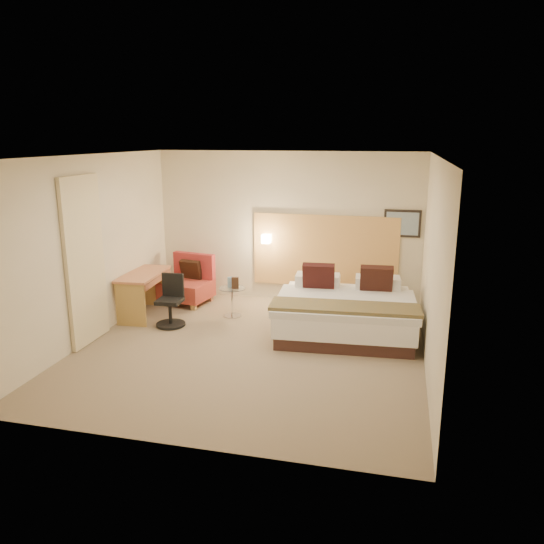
% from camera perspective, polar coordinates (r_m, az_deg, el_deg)
% --- Properties ---
extents(floor, '(4.80, 5.00, 0.02)m').
position_cam_1_polar(floor, '(7.64, -2.38, -8.39)').
color(floor, '#816E56').
rests_on(floor, ground).
extents(ceiling, '(4.80, 5.00, 0.02)m').
position_cam_1_polar(ceiling, '(7.05, -2.62, 12.46)').
color(ceiling, silver).
rests_on(ceiling, floor).
extents(wall_back, '(4.80, 0.02, 2.70)m').
position_cam_1_polar(wall_back, '(9.61, 1.63, 4.84)').
color(wall_back, beige).
rests_on(wall_back, floor).
extents(wall_front, '(4.80, 0.02, 2.70)m').
position_cam_1_polar(wall_front, '(4.95, -10.53, -4.69)').
color(wall_front, beige).
rests_on(wall_front, floor).
extents(wall_left, '(0.02, 5.00, 2.70)m').
position_cam_1_polar(wall_left, '(8.21, -18.91, 2.40)').
color(wall_left, beige).
rests_on(wall_left, floor).
extents(wall_right, '(0.02, 5.00, 2.70)m').
position_cam_1_polar(wall_right, '(6.97, 16.93, 0.52)').
color(wall_right, beige).
rests_on(wall_right, floor).
extents(headboard_panel, '(2.60, 0.04, 1.30)m').
position_cam_1_polar(headboard_panel, '(9.53, 5.69, 2.24)').
color(headboard_panel, tan).
rests_on(headboard_panel, wall_back).
extents(art_frame, '(0.62, 0.03, 0.47)m').
position_cam_1_polar(art_frame, '(9.36, 13.84, 5.09)').
color(art_frame, black).
rests_on(art_frame, wall_back).
extents(art_canvas, '(0.54, 0.01, 0.39)m').
position_cam_1_polar(art_canvas, '(9.34, 13.84, 5.07)').
color(art_canvas, '#768EA3').
rests_on(art_canvas, wall_back).
extents(lamp_arm, '(0.02, 0.12, 0.02)m').
position_cam_1_polar(lamp_arm, '(9.64, -0.53, 3.66)').
color(lamp_arm, silver).
rests_on(lamp_arm, wall_back).
extents(lamp_shade, '(0.15, 0.15, 0.15)m').
position_cam_1_polar(lamp_shade, '(9.58, -0.62, 3.60)').
color(lamp_shade, '#FFEDC6').
rests_on(lamp_shade, wall_back).
extents(curtain, '(0.06, 0.90, 2.42)m').
position_cam_1_polar(curtain, '(8.00, -19.48, 1.10)').
color(curtain, beige).
rests_on(curtain, wall_left).
extents(bottle_a, '(0.07, 0.07, 0.18)m').
position_cam_1_polar(bottle_a, '(8.86, -4.65, -1.11)').
color(bottle_a, '#88B2D2').
rests_on(bottle_a, side_table).
extents(bottle_b, '(0.07, 0.07, 0.18)m').
position_cam_1_polar(bottle_b, '(8.88, -4.40, -1.08)').
color(bottle_b, '#8DABDB').
rests_on(bottle_b, side_table).
extents(menu_folder, '(0.12, 0.07, 0.20)m').
position_cam_1_polar(menu_folder, '(8.79, -3.99, -1.18)').
color(menu_folder, '#3B2518').
rests_on(menu_folder, side_table).
extents(bed, '(2.19, 2.14, 1.01)m').
position_cam_1_polar(bed, '(8.30, 7.93, -4.12)').
color(bed, '#39201C').
rests_on(bed, floor).
extents(lounge_chair, '(0.94, 0.85, 0.87)m').
position_cam_1_polar(lounge_chair, '(9.74, -9.01, -1.26)').
color(lounge_chair, tan).
rests_on(lounge_chair, floor).
extents(side_table, '(0.55, 0.55, 0.49)m').
position_cam_1_polar(side_table, '(8.92, -4.31, -3.07)').
color(side_table, silver).
rests_on(side_table, floor).
extents(desk, '(0.62, 1.21, 0.74)m').
position_cam_1_polar(desk, '(9.11, -13.50, -1.06)').
color(desk, '#BD704A').
rests_on(desk, floor).
extents(desk_chair, '(0.48, 0.48, 0.82)m').
position_cam_1_polar(desk_chair, '(8.61, -10.82, -3.50)').
color(desk_chair, black).
rests_on(desk_chair, floor).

